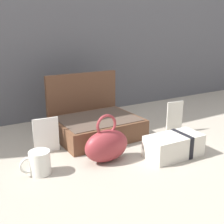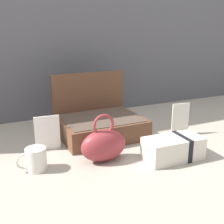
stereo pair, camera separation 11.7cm
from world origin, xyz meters
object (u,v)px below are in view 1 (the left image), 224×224
(cream_toiletry_bag, at_px, (174,146))
(poster_card_right, at_px, (46,135))
(coffee_mug, at_px, (39,163))
(teal_pouch_handbag, at_px, (107,145))
(info_card_left, at_px, (175,117))
(open_suitcase, at_px, (95,122))

(cream_toiletry_bag, distance_m, poster_card_right, 0.54)
(coffee_mug, bearing_deg, poster_card_right, 63.41)
(teal_pouch_handbag, distance_m, info_card_left, 0.47)
(coffee_mug, distance_m, info_card_left, 0.72)
(cream_toiletry_bag, bearing_deg, poster_card_right, 144.97)
(open_suitcase, bearing_deg, info_card_left, -25.71)
(teal_pouch_handbag, relative_size, info_card_left, 1.21)
(info_card_left, relative_size, poster_card_right, 1.06)
(teal_pouch_handbag, bearing_deg, cream_toiletry_bag, -21.39)
(poster_card_right, bearing_deg, open_suitcase, 21.10)
(coffee_mug, bearing_deg, info_card_left, 5.38)
(teal_pouch_handbag, xyz_separation_m, info_card_left, (0.46, 0.11, 0.01))
(open_suitcase, distance_m, poster_card_right, 0.28)
(info_card_left, bearing_deg, coffee_mug, -168.14)
(open_suitcase, xyz_separation_m, coffee_mug, (-0.35, -0.24, -0.02))
(coffee_mug, bearing_deg, open_suitcase, 34.47)
(coffee_mug, xyz_separation_m, poster_card_right, (0.08, 0.17, 0.03))
(teal_pouch_handbag, bearing_deg, coffee_mug, 171.83)
(poster_card_right, bearing_deg, coffee_mug, -111.11)
(open_suitcase, relative_size, info_card_left, 2.42)
(coffee_mug, relative_size, info_card_left, 0.70)
(open_suitcase, distance_m, coffee_mug, 0.43)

